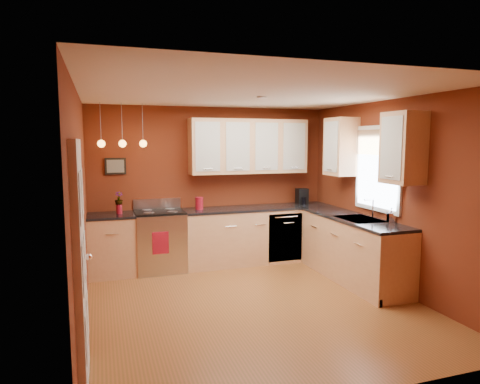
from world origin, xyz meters
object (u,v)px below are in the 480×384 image
object	(u,v)px
red_canister	(199,203)
soap_pump	(391,215)
sink	(360,220)
coffee_maker	(302,197)
gas_range	(160,241)

from	to	relation	value
red_canister	soap_pump	distance (m)	2.92
sink	coffee_maker	xyz separation A→B (m)	(-0.12, 1.58, 0.15)
gas_range	coffee_maker	size ratio (longest dim) A/B	4.07
coffee_maker	red_canister	bearing A→B (deg)	-179.60
gas_range	coffee_maker	distance (m)	2.57
sink	red_canister	xyz separation A→B (m)	(-1.98, 1.52, 0.13)
sink	red_canister	world-z (taller)	sink
gas_range	soap_pump	size ratio (longest dim) A/B	5.53
coffee_maker	soap_pump	size ratio (longest dim) A/B	1.36
red_canister	coffee_maker	bearing A→B (deg)	1.82
gas_range	soap_pump	bearing A→B (deg)	-33.03
sink	soap_pump	size ratio (longest dim) A/B	3.49
red_canister	coffee_maker	xyz separation A→B (m)	(1.86, 0.06, 0.02)
sink	red_canister	distance (m)	2.50
gas_range	soap_pump	xyz separation A→B (m)	(2.87, -1.87, 0.56)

